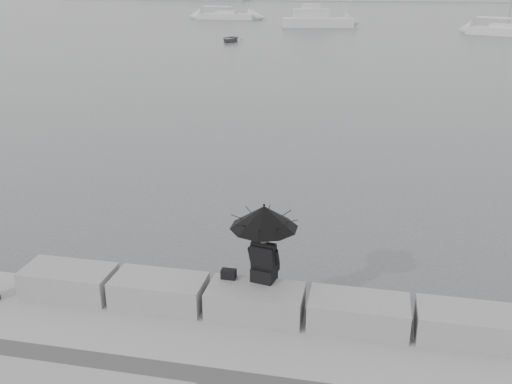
% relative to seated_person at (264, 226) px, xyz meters
% --- Properties ---
extents(ground, '(360.00, 360.00, 0.00)m').
position_rel_seated_person_xyz_m(ground, '(-0.08, 0.13, -2.00)').
color(ground, '#444649').
rests_on(ground, ground).
extents(stone_block_far_left, '(1.60, 0.80, 0.50)m').
position_rel_seated_person_xyz_m(stone_block_far_left, '(-3.48, -0.32, -1.25)').
color(stone_block_far_left, gray).
rests_on(stone_block_far_left, promenade).
extents(stone_block_left, '(1.60, 0.80, 0.50)m').
position_rel_seated_person_xyz_m(stone_block_left, '(-1.78, -0.32, -1.25)').
color(stone_block_left, gray).
rests_on(stone_block_left, promenade).
extents(stone_block_centre, '(1.60, 0.80, 0.50)m').
position_rel_seated_person_xyz_m(stone_block_centre, '(-0.08, -0.32, -1.25)').
color(stone_block_centre, gray).
rests_on(stone_block_centre, promenade).
extents(stone_block_right, '(1.60, 0.80, 0.50)m').
position_rel_seated_person_xyz_m(stone_block_right, '(1.62, -0.32, -1.25)').
color(stone_block_right, gray).
rests_on(stone_block_right, promenade).
extents(stone_block_far_right, '(1.60, 0.80, 0.50)m').
position_rel_seated_person_xyz_m(stone_block_far_right, '(3.32, -0.32, -1.25)').
color(stone_block_far_right, gray).
rests_on(stone_block_far_right, promenade).
extents(seated_person, '(1.14, 1.14, 1.39)m').
position_rel_seated_person_xyz_m(seated_person, '(0.00, 0.00, 0.00)').
color(seated_person, black).
rests_on(seated_person, stone_block_centre).
extents(bag, '(0.26, 0.15, 0.16)m').
position_rel_seated_person_xyz_m(bag, '(-0.59, -0.08, -0.92)').
color(bag, black).
rests_on(bag, stone_block_centre).
extents(sailboat_left, '(8.46, 2.42, 12.90)m').
position_rel_seated_person_xyz_m(sailboat_left, '(-20.68, 76.95, -1.48)').
color(sailboat_left, silver).
rests_on(sailboat_left, ground).
extents(sailboat_right, '(7.43, 5.46, 12.90)m').
position_rel_seated_person_xyz_m(sailboat_right, '(14.62, 58.71, -1.47)').
color(sailboat_right, silver).
rests_on(sailboat_right, ground).
extents(motor_cruiser, '(9.09, 4.47, 4.50)m').
position_rel_seated_person_xyz_m(motor_cruiser, '(-5.89, 65.43, -1.11)').
color(motor_cruiser, silver).
rests_on(motor_cruiser, ground).
extents(dinghy, '(3.12, 1.48, 0.52)m').
position_rel_seated_person_xyz_m(dinghy, '(-12.36, 46.50, -1.74)').
color(dinghy, gray).
rests_on(dinghy, ground).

